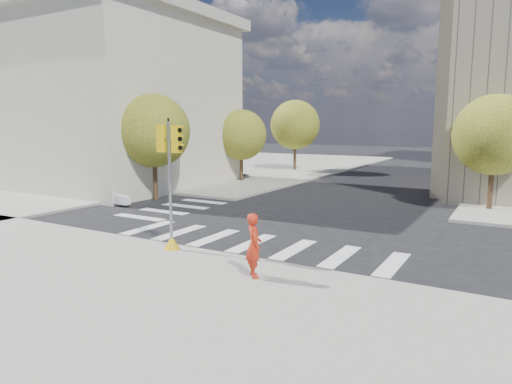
# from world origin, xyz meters

# --- Properties ---
(ground) EXTENTS (160.00, 160.00, 0.00)m
(ground) POSITION_xyz_m (0.00, 0.00, 0.00)
(ground) COLOR black
(ground) RESTS_ON ground
(sidewalk_near) EXTENTS (30.00, 14.00, 0.15)m
(sidewalk_near) POSITION_xyz_m (0.00, -11.00, 0.07)
(sidewalk_near) COLOR gray
(sidewalk_near) RESTS_ON ground
(sidewalk_far_left) EXTENTS (28.00, 40.00, 0.15)m
(sidewalk_far_left) POSITION_xyz_m (-20.00, 26.00, 0.07)
(sidewalk_far_left) COLOR gray
(sidewalk_far_left) RESTS_ON ground
(classical_building) EXTENTS (19.00, 15.00, 12.70)m
(classical_building) POSITION_xyz_m (-20.00, 8.00, 6.44)
(classical_building) COLOR beige
(classical_building) RESTS_ON ground
(tree_lw_near) EXTENTS (4.40, 4.40, 6.41)m
(tree_lw_near) POSITION_xyz_m (-10.50, 4.00, 4.20)
(tree_lw_near) COLOR #382616
(tree_lw_near) RESTS_ON ground
(tree_lw_mid) EXTENTS (4.00, 4.00, 5.77)m
(tree_lw_mid) POSITION_xyz_m (-10.50, 14.00, 3.76)
(tree_lw_mid) COLOR #382616
(tree_lw_mid) RESTS_ON ground
(tree_lw_far) EXTENTS (4.80, 4.80, 6.95)m
(tree_lw_far) POSITION_xyz_m (-10.50, 24.00, 4.54)
(tree_lw_far) COLOR #382616
(tree_lw_far) RESTS_ON ground
(tree_re_near) EXTENTS (4.20, 4.20, 6.16)m
(tree_re_near) POSITION_xyz_m (7.50, 10.00, 4.05)
(tree_re_near) COLOR #382616
(tree_re_near) RESTS_ON ground
(tree_re_mid) EXTENTS (4.60, 4.60, 6.66)m
(tree_re_mid) POSITION_xyz_m (7.50, 22.00, 4.35)
(tree_re_mid) COLOR #382616
(tree_re_mid) RESTS_ON ground
(tree_re_far) EXTENTS (4.00, 4.00, 5.88)m
(tree_re_far) POSITION_xyz_m (7.50, 34.00, 3.87)
(tree_re_far) COLOR #382616
(tree_re_far) RESTS_ON ground
(lamp_near) EXTENTS (0.35, 0.18, 8.11)m
(lamp_near) POSITION_xyz_m (8.00, 14.00, 4.58)
(lamp_near) COLOR black
(lamp_near) RESTS_ON sidewalk_far_right
(lamp_far) EXTENTS (0.35, 0.18, 8.11)m
(lamp_far) POSITION_xyz_m (8.00, 28.00, 4.58)
(lamp_far) COLOR black
(lamp_far) RESTS_ON sidewalk_far_right
(traffic_signal) EXTENTS (1.08, 0.56, 4.66)m
(traffic_signal) POSITION_xyz_m (-1.92, -4.60, 2.13)
(traffic_signal) COLOR gold
(traffic_signal) RESTS_ON sidewalk_near
(photographer) EXTENTS (0.81, 0.82, 1.90)m
(photographer) POSITION_xyz_m (2.15, -5.71, 1.10)
(photographer) COLOR red
(photographer) RESTS_ON sidewalk_near
(planter_wall) EXTENTS (6.01, 0.90, 0.50)m
(planter_wall) POSITION_xyz_m (-13.00, 1.45, 0.40)
(planter_wall) COLOR silver
(planter_wall) RESTS_ON sidewalk_left_near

